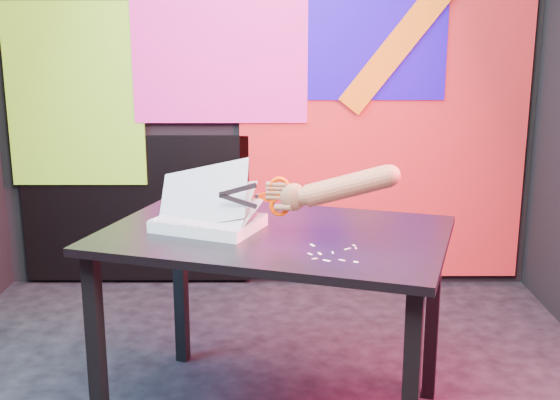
{
  "coord_description": "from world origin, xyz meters",
  "views": [
    {
      "loc": [
        0.07,
        -2.41,
        1.46
      ],
      "look_at": [
        0.07,
        -0.01,
        0.87
      ],
      "focal_mm": 45.0,
      "sensor_mm": 36.0,
      "label": 1
    }
  ],
  "objects": [
    {
      "name": "printout_stack",
      "position": [
        -0.19,
        0.04,
        0.78
      ],
      "size": [
        0.43,
        0.38,
        0.27
      ],
      "rotation": [
        0.0,
        0.0,
        -0.4
      ],
      "color": "silver",
      "rests_on": "work_table"
    },
    {
      "name": "hand_forearm",
      "position": [
        0.27,
        -0.08,
        0.93
      ],
      "size": [
        0.45,
        0.12,
        0.17
      ],
      "rotation": [
        0.0,
        0.0,
        -0.13
      ],
      "color": "#9C663B",
      "rests_on": "work_table"
    },
    {
      "name": "room",
      "position": [
        0.0,
        0.0,
        1.35
      ],
      "size": [
        3.01,
        3.01,
        2.71
      ],
      "color": "black",
      "rests_on": "ground"
    },
    {
      "name": "backdrop",
      "position": [
        0.06,
        1.46,
        0.96
      ],
      "size": [
        2.88,
        0.05,
        2.08
      ],
      "color": "red",
      "rests_on": "ground"
    },
    {
      "name": "scissors",
      "position": [
        0.06,
        -0.06,
        0.89
      ],
      "size": [
        0.25,
        0.04,
        0.14
      ],
      "rotation": [
        0.0,
        0.0,
        -0.13
      ],
      "color": "#B3B3B3",
      "rests_on": "printout_stack"
    },
    {
      "name": "paper_clippings",
      "position": [
        0.24,
        -0.25,
        0.75
      ],
      "size": [
        0.17,
        0.2,
        0.0
      ],
      "color": "silver",
      "rests_on": "work_table"
    },
    {
      "name": "work_table",
      "position": [
        0.05,
        0.01,
        0.66
      ],
      "size": [
        1.4,
        1.13,
        0.75
      ],
      "rotation": [
        0.0,
        0.0,
        -0.3
      ],
      "color": "black",
      "rests_on": "ground"
    }
  ]
}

